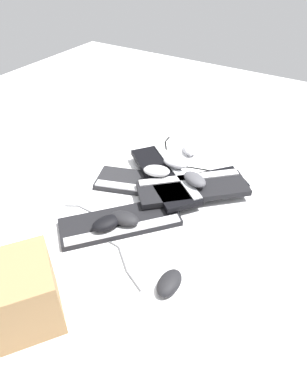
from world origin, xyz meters
name	(u,v)px	position (x,y,z in m)	size (l,w,h in m)	color
ground_plane	(143,189)	(0.00, 0.00, 0.00)	(3.20, 3.20, 0.00)	white
keyboard_0	(120,223)	(0.23, 0.05, 0.01)	(0.43, 0.40, 0.03)	black
keyboard_1	(194,187)	(-0.11, 0.19, 0.01)	(0.43, 0.40, 0.03)	black
keyboard_2	(148,184)	(-0.02, 0.01, 0.01)	(0.29, 0.46, 0.03)	#232326
keyboard_3	(165,175)	(-0.08, 0.06, 0.04)	(0.39, 0.44, 0.03)	black
keyboard_4	(193,188)	(-0.06, 0.20, 0.04)	(0.41, 0.42, 0.03)	black
mouse_0	(157,171)	(-0.05, 0.04, 0.08)	(0.11, 0.07, 0.04)	silver
mouse_1	(175,163)	(-0.14, 0.08, 0.08)	(0.11, 0.07, 0.04)	#B7B7BC
mouse_2	(169,283)	(0.37, 0.34, 0.02)	(0.11, 0.07, 0.04)	black
mouse_3	(125,218)	(0.23, 0.07, 0.05)	(0.11, 0.07, 0.04)	black
mouse_4	(190,149)	(-0.36, 0.04, 0.02)	(0.11, 0.07, 0.04)	#B7B7BC
mouse_5	(195,179)	(-0.07, 0.20, 0.08)	(0.11, 0.07, 0.04)	#4C4C51
mouse_6	(106,223)	(0.29, 0.03, 0.05)	(0.11, 0.07, 0.04)	black
cable_0	(104,236)	(0.31, 0.03, 0.00)	(0.21, 0.48, 0.01)	#59595B
cable_1	(177,156)	(-0.29, 0.00, 0.00)	(0.22, 0.32, 0.01)	black
cardboard_box	(11,298)	(0.69, 0.03, 0.10)	(0.24, 0.20, 0.20)	#9E774C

